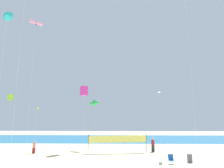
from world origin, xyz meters
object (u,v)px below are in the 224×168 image
at_px(volleyball_net, 118,140).
at_px(kite_green_inflatable, 94,103).
at_px(folding_beach_chair, 171,159).
at_px(kite_cyan_delta, 7,15).
at_px(kite_pink_tube, 36,23).
at_px(beachgoer_maroon_shirt, 153,144).
at_px(kite_lime_delta, 11,97).
at_px(trash_barrel, 190,158).
at_px(kite_magenta_box, 84,91).
at_px(beach_handbag, 160,163).
at_px(kite_cyan_diamond, 159,93).
at_px(kite_yellow_diamond, 37,109).
at_px(beachgoer_coral_shirt, 34,147).

distance_m(volleyball_net, kite_green_inflatable, 8.06).
relative_size(folding_beach_chair, kite_cyan_delta, 0.05).
height_order(volleyball_net, kite_pink_tube, kite_pink_tube).
bearing_deg(beachgoer_maroon_shirt, kite_green_inflatable, 159.22).
bearing_deg(kite_lime_delta, trash_barrel, -16.50).
relative_size(kite_lime_delta, kite_magenta_box, 0.85).
height_order(volleyball_net, kite_magenta_box, kite_magenta_box).
distance_m(kite_pink_tube, kite_cyan_delta, 7.20).
height_order(volleyball_net, beach_handbag, volleyball_net).
distance_m(kite_lime_delta, kite_cyan_diamond, 24.21).
relative_size(kite_green_inflatable, kite_lime_delta, 0.93).
bearing_deg(kite_yellow_diamond, volleyball_net, -28.54).
distance_m(folding_beach_chair, kite_lime_delta, 23.36).
bearing_deg(kite_green_inflatable, kite_cyan_diamond, 16.07).
bearing_deg(kite_lime_delta, folding_beach_chair, -20.16).
bearing_deg(beachgoer_coral_shirt, folding_beach_chair, 119.20).
xyz_separation_m(trash_barrel, volleyball_net, (-7.34, 5.61, 1.23)).
bearing_deg(beachgoer_coral_shirt, beach_handbag, 116.90).
relative_size(kite_pink_tube, kite_cyan_diamond, 2.08).
xyz_separation_m(beachgoer_maroon_shirt, kite_pink_tube, (-17.41, -0.11, 18.06)).
height_order(beachgoer_maroon_shirt, kite_cyan_delta, kite_cyan_delta).
relative_size(kite_yellow_diamond, kite_pink_tube, 0.33).
height_order(kite_yellow_diamond, kite_lime_delta, kite_lime_delta).
distance_m(trash_barrel, kite_magenta_box, 17.36).
distance_m(beachgoer_maroon_shirt, beach_handbag, 7.64).
distance_m(kite_lime_delta, kite_cyan_delta, 11.78).
height_order(beachgoer_coral_shirt, kite_lime_delta, kite_lime_delta).
distance_m(kite_yellow_diamond, kite_cyan_diamond, 22.26).
bearing_deg(beachgoer_coral_shirt, trash_barrel, 123.78).
bearing_deg(folding_beach_chair, beach_handbag, -145.93).
relative_size(kite_green_inflatable, kite_magenta_box, 0.79).
bearing_deg(beachgoer_coral_shirt, kite_magenta_box, 172.77).
xyz_separation_m(beachgoer_maroon_shirt, kite_magenta_box, (-10.02, 2.18, 7.74)).
distance_m(beachgoer_maroon_shirt, trash_barrel, 6.94).
height_order(beachgoer_coral_shirt, beach_handbag, beachgoer_coral_shirt).
bearing_deg(kite_lime_delta, beachgoer_maroon_shirt, -1.13).
relative_size(kite_yellow_diamond, kite_lime_delta, 0.81).
bearing_deg(kite_cyan_delta, trash_barrel, 1.08).
xyz_separation_m(folding_beach_chair, volleyball_net, (-5.21, 6.47, 1.17)).
bearing_deg(beach_handbag, beachgoer_maroon_shirt, 84.66).
relative_size(folding_beach_chair, kite_pink_tube, 0.05).
relative_size(folding_beach_chair, volleyball_net, 0.11).
bearing_deg(kite_magenta_box, beachgoer_coral_shirt, -145.61).
bearing_deg(kite_pink_tube, kite_lime_delta, 170.55).
xyz_separation_m(beachgoer_maroon_shirt, beachgoer_coral_shirt, (-15.66, -1.68, -0.15)).
relative_size(beach_handbag, kite_cyan_delta, 0.02).
bearing_deg(trash_barrel, kite_lime_delta, 163.50).
bearing_deg(beach_handbag, kite_lime_delta, 158.06).
distance_m(folding_beach_chair, kite_pink_tube, 26.73).
bearing_deg(kite_magenta_box, kite_pink_tube, -162.78).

